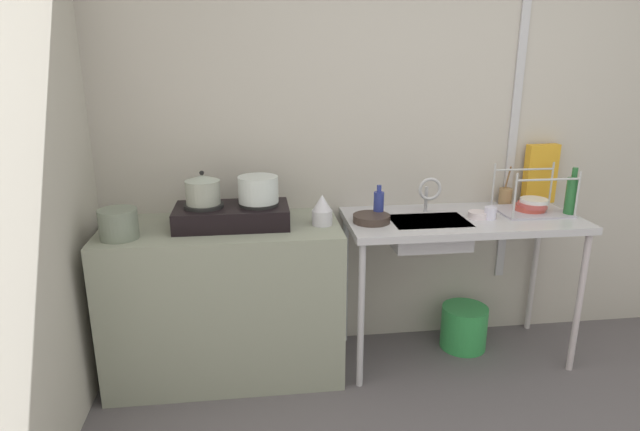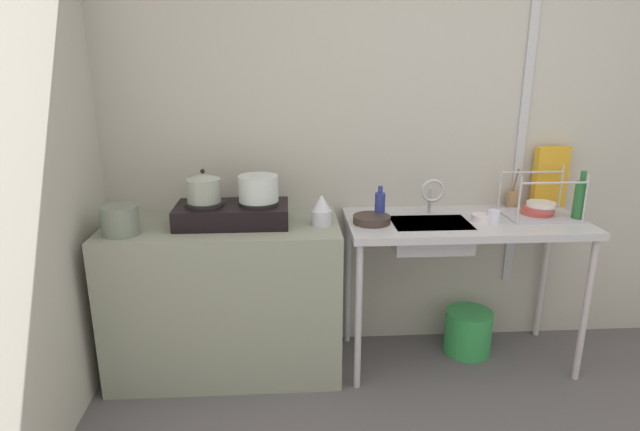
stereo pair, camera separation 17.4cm
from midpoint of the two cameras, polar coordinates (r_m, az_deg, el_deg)
The scene contains 20 objects.
wall_back at distance 3.30m, azimuth 15.44°, elevation 7.73°, with size 4.85×0.10×2.51m, color #B9B1A8.
wall_metal_strip at distance 3.38m, azimuth 22.31°, elevation 9.44°, with size 0.05×0.01×2.00m, color #BDBBC3.
counter_concrete at distance 3.05m, azimuth -8.42°, elevation -8.71°, with size 1.26×0.57×0.87m, color gray.
counter_sink at distance 3.09m, azimuth 16.68°, elevation -1.74°, with size 1.31×0.57×0.87m.
stove at distance 2.87m, azimuth -7.63°, elevation 0.20°, with size 0.60×0.31×0.13m.
pot_on_left_burner at distance 2.85m, azimuth -10.62°, elevation 2.92°, with size 0.18×0.18×0.18m.
pot_on_right_burner at distance 2.83m, azimuth -4.85°, elevation 2.89°, with size 0.21×0.21×0.14m.
pot_beside_stove at distance 2.83m, azimuth -18.92°, elevation -0.48°, with size 0.19×0.19×0.15m.
percolator at distance 2.83m, azimuth 1.94°, elevation 0.55°, with size 0.11×0.11×0.16m.
sink_basin at distance 2.99m, azimuth 13.29°, elevation -2.07°, with size 0.42×0.28×0.14m, color #BDBBC3.
faucet at distance 3.05m, azimuth 13.49°, elevation 2.40°, with size 0.13×0.08×0.21m.
frying_pan at distance 2.89m, azimuth 7.25°, elevation -0.44°, with size 0.20×0.20×0.04m, color #3B2E28.
dish_rack at distance 3.26m, azimuth 23.74°, elevation 0.59°, with size 0.38×0.29×0.26m.
cup_by_rack at distance 3.06m, azimuth 19.62°, elevation -0.07°, with size 0.07×0.07×0.07m, color white.
small_bowl_on_drainboard at distance 3.07m, azimuth 18.40°, elevation -0.23°, with size 0.11×0.11×0.04m, color silver.
bottle_by_sink at distance 2.95m, azimuth 8.08°, elevation 1.07°, with size 0.06×0.06×0.19m.
bottle_by_rack at distance 3.26m, azimuth 27.38°, elevation 1.48°, with size 0.07×0.07×0.28m.
cereal_box at distance 3.47m, azimuth 24.66°, elevation 3.75°, with size 0.20×0.06×0.36m, color gold.
utensil_jar at distance 3.40m, azimuth 21.28°, elevation 1.66°, with size 0.08×0.08×0.24m.
bucket_on_floor at distance 3.44m, azimuth 16.93°, elevation -11.78°, with size 0.28×0.28×0.27m, color green.
Camera 2 is at (-0.98, -1.30, 1.74)m, focal length 30.00 mm.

